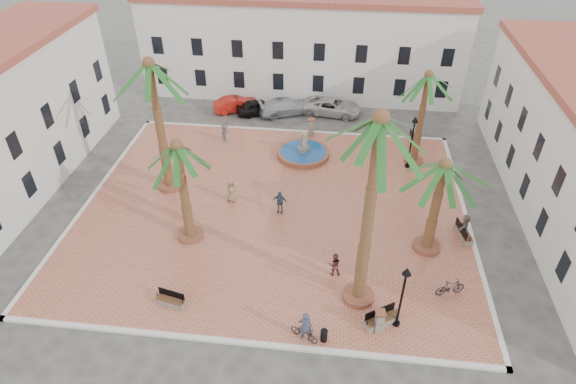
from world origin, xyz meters
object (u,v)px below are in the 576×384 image
(pedestrian_fountain_a, at_px, (231,191))
(car_white, at_px, (332,107))
(palm_s, at_px, (378,140))
(pedestrian_east, at_px, (465,225))
(fountain, at_px, (303,152))
(lamppost_s, at_px, (404,287))
(palm_ne, at_px, (427,85))
(bench_e, at_px, (463,234))
(palm_sw, at_px, (179,158))
(palm_e, at_px, (442,177))
(bench_s, at_px, (171,301))
(bollard_e, at_px, (431,227))
(pedestrian_fountain_b, at_px, (280,202))
(car_black, at_px, (259,107))
(cyclist_b, at_px, (334,264))
(lamppost_e, at_px, (413,133))
(car_red, at_px, (236,104))
(bench_ne, at_px, (414,140))
(pedestrian_north, at_px, (225,133))
(bench_se, at_px, (381,320))
(cyclist_a, at_px, (305,326))
(litter_bin, at_px, (324,335))
(bicycle_b, at_px, (450,287))
(car_silver, at_px, (286,106))
(palm_nw, at_px, (151,78))
(bollard_se, at_px, (379,321))
(bollard_n, at_px, (311,127))
(bicycle_a, at_px, (304,333))

(pedestrian_fountain_a, relative_size, car_white, 0.32)
(palm_s, bearing_deg, pedestrian_east, 42.24)
(fountain, distance_m, lamppost_s, 17.40)
(palm_ne, height_order, bench_e, palm_ne)
(palm_sw, distance_m, palm_e, 14.84)
(bench_s, bearing_deg, bollard_e, 39.40)
(palm_ne, height_order, pedestrian_fountain_b, palm_ne)
(pedestrian_fountain_a, height_order, car_black, pedestrian_fountain_a)
(bench_s, relative_size, cyclist_b, 1.12)
(bench_e, xyz_separation_m, lamppost_s, (-4.62, -7.42, 2.53))
(cyclist_b, xyz_separation_m, pedestrian_fountain_b, (-3.89, 5.37, 0.08))
(lamppost_e, height_order, pedestrian_fountain_a, lamppost_e)
(fountain, xyz_separation_m, car_red, (-6.97, 7.38, 0.25))
(lamppost_s, relative_size, cyclist_b, 2.66)
(lamppost_e, xyz_separation_m, car_black, (-12.91, 7.70, -2.38))
(bench_ne, xyz_separation_m, pedestrian_north, (-15.66, -1.53, 0.52))
(bench_se, bearing_deg, cyclist_a, 167.09)
(palm_sw, distance_m, litter_bin, 12.53)
(palm_sw, distance_m, palm_s, 12.03)
(palm_sw, bearing_deg, bicycle_b, -10.88)
(bench_e, xyz_separation_m, car_red, (-17.96, 15.95, 0.26))
(bench_e, height_order, pedestrian_fountain_b, pedestrian_fountain_b)
(lamppost_e, bearing_deg, palm_e, -87.29)
(bollard_e, distance_m, car_silver, 19.60)
(palm_nw, height_order, pedestrian_east, palm_nw)
(bicycle_b, xyz_separation_m, car_red, (-16.37, 20.92, 0.02))
(bench_se, bearing_deg, bollard_e, 33.21)
(palm_s, height_order, cyclist_b, palm_s)
(pedestrian_fountain_a, bearing_deg, car_black, 53.74)
(bicycle_b, bearing_deg, lamppost_s, 110.28)
(lamppost_e, bearing_deg, palm_s, -105.36)
(bollard_e, xyz_separation_m, car_white, (-6.98, 16.52, -0.21))
(bicycle_b, relative_size, pedestrian_north, 1.12)
(palm_sw, relative_size, bench_ne, 3.96)
(bench_ne, bearing_deg, pedestrian_north, 89.30)
(lamppost_e, xyz_separation_m, pedestrian_east, (2.85, -7.69, -2.11))
(lamppost_e, distance_m, car_black, 15.22)
(cyclist_b, xyz_separation_m, pedestrian_fountain_a, (-7.38, 6.21, 0.07))
(palm_sw, distance_m, bollard_se, 14.05)
(bollard_n, relative_size, car_silver, 0.30)
(bench_se, distance_m, bicycle_b, 4.59)
(bench_s, bearing_deg, bollard_se, 10.50)
(palm_s, relative_size, car_red, 2.75)
(palm_sw, bearing_deg, pedestrian_east, 7.17)
(bicycle_a, relative_size, car_red, 0.37)
(palm_s, xyz_separation_m, bicycle_b, (5.02, 0.84, -9.50))
(lamppost_s, distance_m, litter_bin, 4.67)
(bench_e, bearing_deg, bollard_n, 30.12)
(bollard_se, bearing_deg, car_silver, 107.87)
(pedestrian_north, height_order, car_white, pedestrian_north)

